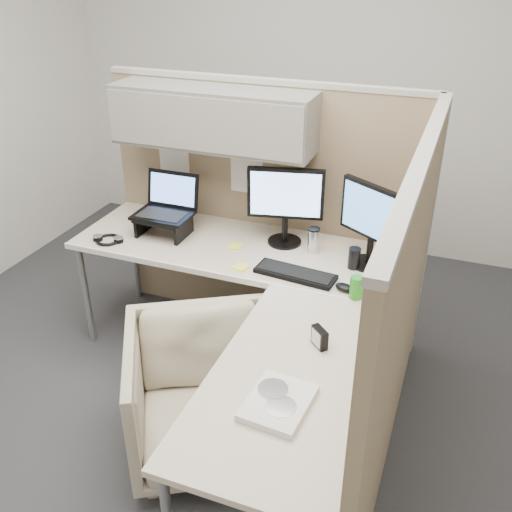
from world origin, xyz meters
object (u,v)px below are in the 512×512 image
(monitor_left, at_px, (286,200))
(desk, at_px, (252,295))
(office_chair, at_px, (205,388))
(keyboard, at_px, (295,274))

(monitor_left, bearing_deg, desk, -102.05)
(office_chair, xyz_separation_m, monitor_left, (0.08, 0.97, 0.63))
(office_chair, bearing_deg, desk, 48.90)
(desk, height_order, monitor_left, monitor_left)
(desk, xyz_separation_m, keyboard, (0.17, 0.20, 0.05))
(desk, relative_size, keyboard, 4.57)
(desk, distance_m, monitor_left, 0.63)
(desk, xyz_separation_m, monitor_left, (-0.00, 0.55, 0.32))
(desk, height_order, keyboard, keyboard)
(desk, xyz_separation_m, office_chair, (-0.08, -0.42, -0.31))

